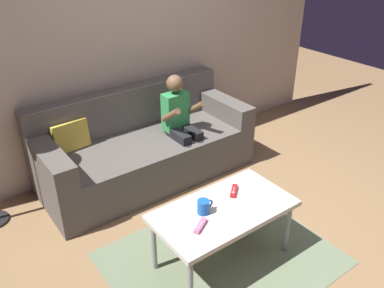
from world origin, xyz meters
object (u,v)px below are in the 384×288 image
(couch, at_px, (144,148))
(game_remote_red_center, at_px, (234,191))
(person_seated_on_couch, at_px, (181,121))
(game_remote_pink_near_edge, at_px, (200,226))
(coffee_mug, at_px, (204,207))
(coffee_table, at_px, (223,213))

(couch, distance_m, game_remote_red_center, 1.21)
(person_seated_on_couch, distance_m, game_remote_pink_near_edge, 1.35)
(game_remote_pink_near_edge, height_order, game_remote_red_center, same)
(game_remote_pink_near_edge, bearing_deg, coffee_mug, 44.32)
(game_remote_pink_near_edge, xyz_separation_m, game_remote_red_center, (0.41, 0.16, 0.00))
(couch, xyz_separation_m, game_remote_pink_near_edge, (-0.37, -1.35, 0.18))
(couch, distance_m, game_remote_pink_near_edge, 1.41)
(game_remote_red_center, xyz_separation_m, coffee_mug, (-0.31, -0.05, 0.04))
(couch, relative_size, game_remote_pink_near_edge, 13.91)
(couch, bearing_deg, game_remote_pink_near_edge, -105.52)
(person_seated_on_couch, xyz_separation_m, coffee_mug, (-0.57, -1.07, -0.04))
(coffee_table, height_order, game_remote_red_center, game_remote_red_center)
(game_remote_red_center, bearing_deg, coffee_mug, -170.53)
(person_seated_on_couch, height_order, game_remote_pink_near_edge, person_seated_on_couch)
(game_remote_pink_near_edge, distance_m, coffee_mug, 0.15)
(coffee_mug, bearing_deg, person_seated_on_couch, 61.94)
(couch, xyz_separation_m, game_remote_red_center, (0.04, -1.19, 0.18))
(coffee_mug, bearing_deg, game_remote_red_center, 9.47)
(coffee_table, height_order, coffee_mug, coffee_mug)
(coffee_table, xyz_separation_m, coffee_mug, (-0.14, 0.04, 0.09))
(person_seated_on_couch, bearing_deg, coffee_mug, -118.06)
(person_seated_on_couch, bearing_deg, game_remote_pink_near_edge, -119.96)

